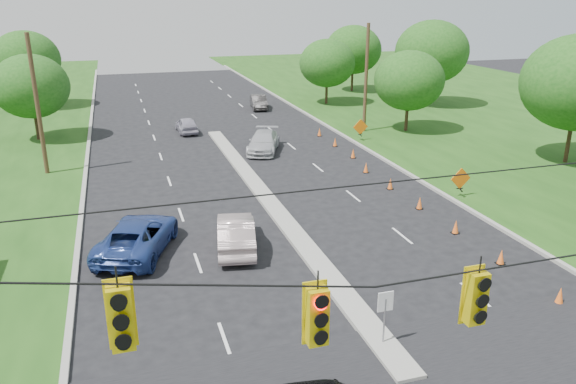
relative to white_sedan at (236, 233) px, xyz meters
name	(u,v)px	position (x,y,z in m)	size (l,w,h in m)	color
curb_left	(86,171)	(-7.04, 14.99, -0.78)	(0.25, 110.00, 0.16)	gray
curb_right	(362,148)	(13.16, 14.99, -0.78)	(0.25, 110.00, 0.16)	gray
median	(266,199)	(3.06, 5.99, -0.78)	(1.00, 34.00, 0.18)	gray
median_sign	(385,308)	(3.06, -9.01, 0.68)	(0.55, 0.06, 2.05)	gray
signal_span	(557,332)	(3.01, -16.01, 4.19)	(25.60, 0.32, 9.00)	#422D1C
utility_pole_far_left	(38,106)	(-9.44, 14.99, 3.72)	(0.28, 0.28, 9.00)	#422D1C
utility_pole_far_right	(366,79)	(15.56, 19.99, 3.72)	(0.28, 0.28, 9.00)	#422D1C
cone_1	(560,296)	(10.70, -8.51, -0.43)	(0.32, 0.32, 0.70)	orange
cone_2	(501,257)	(10.70, -5.01, -0.43)	(0.32, 0.32, 0.70)	orange
cone_3	(456,227)	(10.70, -1.51, -0.43)	(0.32, 0.32, 0.70)	orange
cone_4	(420,203)	(10.70, 1.99, -0.43)	(0.32, 0.32, 0.70)	orange
cone_5	(390,184)	(10.70, 5.49, -0.43)	(0.32, 0.32, 0.70)	orange
cone_6	(366,168)	(10.70, 8.99, -0.43)	(0.32, 0.32, 0.70)	orange
cone_7	(353,153)	(11.30, 12.49, -0.43)	(0.32, 0.32, 0.70)	orange
cone_8	(335,142)	(11.30, 15.99, -0.43)	(0.32, 0.32, 0.70)	orange
cone_9	(320,132)	(11.30, 19.49, -0.43)	(0.32, 0.32, 0.70)	orange
work_sign_1	(461,179)	(13.86, 2.99, 0.31)	(1.27, 0.58, 1.37)	black
work_sign_2	(360,128)	(13.86, 16.99, 0.31)	(1.27, 0.58, 1.37)	black
tree_5	(31,86)	(-10.94, 24.99, 3.56)	(5.88, 5.88, 6.86)	black
tree_6	(26,59)	(-12.94, 39.99, 4.18)	(6.72, 6.72, 7.84)	black
tree_9	(409,81)	(19.06, 18.99, 3.56)	(5.88, 5.88, 6.86)	black
tree_10	(432,52)	(27.06, 28.99, 4.80)	(7.56, 7.56, 8.82)	black
tree_11	(353,50)	(23.06, 39.99, 4.18)	(6.72, 6.72, 7.84)	black
tree_12	(327,63)	(17.06, 32.99, 3.56)	(5.88, 5.88, 6.86)	black
white_sedan	(236,233)	(0.00, 0.00, 0.00)	(1.65, 4.74, 1.56)	#B6A09E
blue_pickup	(137,236)	(-4.35, 0.92, 0.02)	(2.64, 5.73, 1.59)	navy
silver_car_far	(263,142)	(5.60, 16.17, -0.04)	(2.07, 5.09, 1.48)	#B7B8BC
silver_car_oncoming	(186,125)	(0.90, 24.05, -0.11)	(1.58, 3.93, 1.34)	#9D98AB
dark_car_receding	(259,102)	(9.44, 32.59, -0.08)	(1.49, 4.27, 1.41)	#292727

